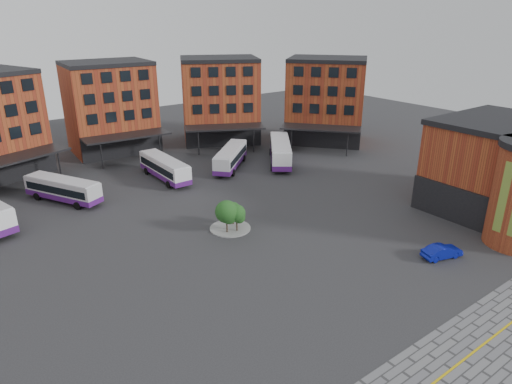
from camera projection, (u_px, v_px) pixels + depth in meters
ground at (289, 284)px, 39.06m from camera, size 160.00×160.00×0.00m
yellow_line at (452, 369)px, 29.74m from camera, size 26.00×0.15×0.02m
main_building at (81, 126)px, 62.25m from camera, size 94.14×42.48×14.60m
east_building at (503, 170)px, 50.84m from camera, size 17.40×15.40×10.60m
tree_island at (231, 214)px, 47.90m from camera, size 4.40×4.40×3.63m
bus_c at (63, 189)px, 55.69m from camera, size 7.03×10.43×2.96m
bus_d at (165, 168)px, 63.16m from camera, size 2.79×10.94×3.08m
bus_e at (231, 157)px, 67.80m from camera, size 9.81×9.19×3.08m
bus_f at (280, 151)px, 70.07m from camera, size 9.70×11.52×3.47m
blue_car at (442, 251)px, 43.09m from camera, size 4.20×2.45×1.31m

